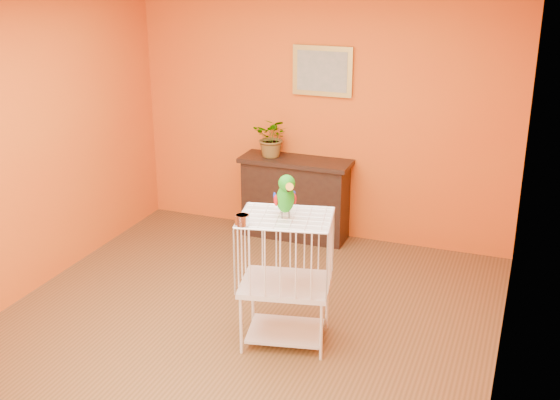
% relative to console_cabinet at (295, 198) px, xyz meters
% --- Properties ---
extents(ground, '(4.50, 4.50, 0.00)m').
position_rel_console_cabinet_xyz_m(ground, '(0.22, -2.05, -0.43)').
color(ground, brown).
rests_on(ground, ground).
extents(room_shell, '(4.50, 4.50, 4.50)m').
position_rel_console_cabinet_xyz_m(room_shell, '(0.22, -2.05, 1.15)').
color(room_shell, '#D05813').
rests_on(room_shell, ground).
extents(console_cabinet, '(1.16, 0.42, 0.86)m').
position_rel_console_cabinet_xyz_m(console_cabinet, '(0.00, 0.00, 0.00)').
color(console_cabinet, black).
rests_on(console_cabinet, ground).
extents(potted_plant, '(0.39, 0.43, 0.33)m').
position_rel_console_cabinet_xyz_m(potted_plant, '(-0.25, -0.00, 0.59)').
color(potted_plant, '#26722D').
rests_on(potted_plant, console_cabinet).
extents(framed_picture, '(0.62, 0.04, 0.50)m').
position_rel_console_cabinet_xyz_m(framed_picture, '(0.22, 0.17, 1.32)').
color(framed_picture, '#AD933D').
rests_on(framed_picture, room_shell).
extents(birdcage, '(0.77, 0.65, 1.04)m').
position_rel_console_cabinet_xyz_m(birdcage, '(0.64, -2.02, 0.11)').
color(birdcage, silver).
rests_on(birdcage, ground).
extents(feed_cup, '(0.11, 0.11, 0.07)m').
position_rel_console_cabinet_xyz_m(feed_cup, '(0.40, -2.28, 0.65)').
color(feed_cup, silver).
rests_on(feed_cup, birdcage).
extents(parrot, '(0.23, 0.29, 0.35)m').
position_rel_console_cabinet_xyz_m(parrot, '(0.64, -2.04, 0.79)').
color(parrot, '#59544C').
rests_on(parrot, birdcage).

